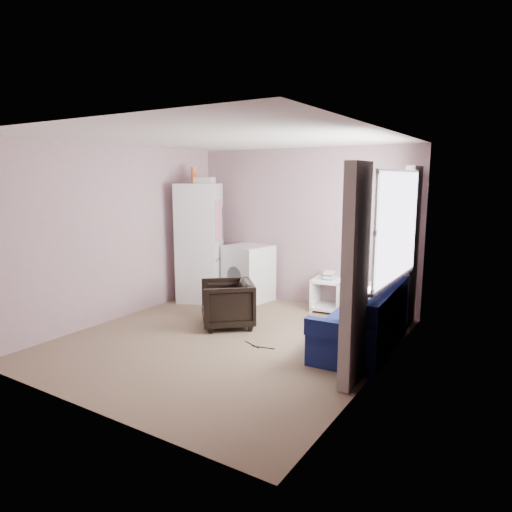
{
  "coord_description": "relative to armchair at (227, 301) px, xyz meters",
  "views": [
    {
      "loc": [
        3.23,
        -4.51,
        2.04
      ],
      "look_at": [
        0.05,
        0.6,
        1.0
      ],
      "focal_mm": 32.0,
      "sensor_mm": 36.0,
      "label": 1
    }
  ],
  "objects": [
    {
      "name": "room",
      "position": [
        0.34,
        -0.44,
        0.9
      ],
      "size": [
        3.84,
        4.24,
        2.54
      ],
      "color": "#826C55",
      "rests_on": "ground"
    },
    {
      "name": "armchair",
      "position": [
        0.0,
        0.0,
        0.0
      ],
      "size": [
        0.93,
        0.94,
        0.71
      ],
      "primitive_type": "imported",
      "rotation": [
        0.0,
        0.0,
        -0.86
      ],
      "color": "black",
      "rests_on": "ground"
    },
    {
      "name": "fridge",
      "position": [
        -1.2,
        0.9,
        0.63
      ],
      "size": [
        0.88,
        0.88,
        2.21
      ],
      "rotation": [
        0.0,
        0.0,
        0.43
      ],
      "color": "silver",
      "rests_on": "ground"
    },
    {
      "name": "washing_machine",
      "position": [
        -0.49,
        1.3,
        0.13
      ],
      "size": [
        0.76,
        0.76,
        0.93
      ],
      "rotation": [
        0.0,
        0.0,
        -0.18
      ],
      "color": "silver",
      "rests_on": "ground"
    },
    {
      "name": "side_table",
      "position": [
        0.89,
        1.43,
        -0.06
      ],
      "size": [
        0.51,
        0.51,
        0.62
      ],
      "rotation": [
        0.0,
        0.0,
        0.12
      ],
      "color": "white",
      "rests_on": "ground"
    },
    {
      "name": "sofa",
      "position": [
        1.89,
        0.19,
        -0.07
      ],
      "size": [
        0.88,
        1.77,
        0.77
      ],
      "rotation": [
        0.0,
        0.0,
        0.06
      ],
      "color": "navy",
      "rests_on": "ground"
    },
    {
      "name": "window_dressing",
      "position": [
        2.1,
        0.26,
        0.75
      ],
      "size": [
        0.17,
        2.62,
        2.18
      ],
      "color": "white",
      "rests_on": "ground"
    },
    {
      "name": "floor_cables",
      "position": [
        0.76,
        -0.44,
        -0.35
      ],
      "size": [
        0.45,
        0.13,
        0.01
      ],
      "rotation": [
        0.0,
        0.0,
        -0.07
      ],
      "color": "black",
      "rests_on": "ground"
    }
  ]
}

